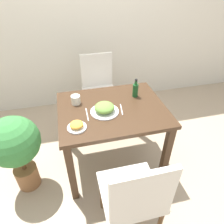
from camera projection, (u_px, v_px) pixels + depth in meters
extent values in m
plane|color=tan|center=(112.00, 160.00, 2.25)|extent=(16.00, 16.00, 0.00)
cube|color=beige|center=(87.00, 12.00, 2.54)|extent=(8.00, 0.05, 2.60)
cube|color=#3D2819|center=(112.00, 109.00, 1.83)|extent=(0.98, 0.78, 0.04)
cube|color=#3D2819|center=(72.00, 173.00, 1.70)|extent=(0.06, 0.06, 0.69)
cube|color=#3D2819|center=(166.00, 155.00, 1.87)|extent=(0.06, 0.06, 0.69)
cube|color=#3D2819|center=(67.00, 124.00, 2.23)|extent=(0.06, 0.06, 0.69)
cube|color=#3D2819|center=(141.00, 113.00, 2.40)|extent=(0.06, 0.06, 0.69)
cube|color=silver|center=(130.00, 192.00, 1.44)|extent=(0.42, 0.42, 0.04)
cube|color=silver|center=(143.00, 197.00, 1.15)|extent=(0.40, 0.04, 0.44)
cylinder|color=brown|center=(142.00, 184.00, 1.76)|extent=(0.03, 0.03, 0.43)
cylinder|color=brown|center=(102.00, 193.00, 1.69)|extent=(0.03, 0.03, 0.43)
cube|color=silver|center=(100.00, 94.00, 2.54)|extent=(0.42, 0.42, 0.04)
cube|color=silver|center=(97.00, 70.00, 2.55)|extent=(0.40, 0.04, 0.44)
cylinder|color=brown|center=(89.00, 119.00, 2.51)|extent=(0.03, 0.03, 0.43)
cylinder|color=brown|center=(117.00, 115.00, 2.58)|extent=(0.03, 0.03, 0.43)
cylinder|color=brown|center=(86.00, 104.00, 2.79)|extent=(0.03, 0.03, 0.43)
cylinder|color=brown|center=(111.00, 100.00, 2.86)|extent=(0.03, 0.03, 0.43)
cylinder|color=white|center=(105.00, 112.00, 1.76)|extent=(0.25, 0.25, 0.01)
ellipsoid|color=olive|center=(104.00, 107.00, 1.74)|extent=(0.18, 0.18, 0.08)
cylinder|color=white|center=(77.00, 127.00, 1.59)|extent=(0.16, 0.16, 0.01)
ellipsoid|color=gold|center=(77.00, 125.00, 1.57)|extent=(0.11, 0.11, 0.05)
cylinder|color=silver|center=(76.00, 100.00, 1.86)|extent=(0.09, 0.09, 0.08)
cylinder|color=#194C23|center=(135.00, 90.00, 1.95)|extent=(0.05, 0.05, 0.13)
cylinder|color=#194C23|center=(136.00, 83.00, 1.90)|extent=(0.02, 0.02, 0.04)
sphere|color=black|center=(136.00, 80.00, 1.88)|extent=(0.03, 0.03, 0.03)
cube|color=silver|center=(87.00, 114.00, 1.74)|extent=(0.01, 0.18, 0.00)
cube|color=silver|center=(121.00, 109.00, 1.80)|extent=(0.03, 0.16, 0.00)
cylinder|color=brown|center=(28.00, 176.00, 1.95)|extent=(0.21, 0.21, 0.23)
cylinder|color=brown|center=(23.00, 164.00, 1.84)|extent=(0.04, 0.04, 0.13)
sphere|color=#387F3D|center=(14.00, 141.00, 1.67)|extent=(0.44, 0.44, 0.44)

